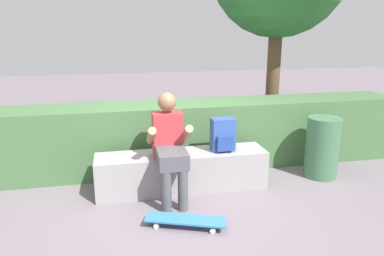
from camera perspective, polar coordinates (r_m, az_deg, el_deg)
name	(u,v)px	position (r m, az deg, el deg)	size (l,w,h in m)	color
ground_plane	(187,199)	(4.25, -0.81, -11.20)	(24.00, 24.00, 0.00)	slate
bench_main	(182,171)	(4.41, -1.57, -6.80)	(2.05, 0.46, 0.47)	gray
person_skater	(170,144)	(4.03, -3.57, -2.52)	(0.49, 0.62, 1.22)	#B73338
skateboard_near_person	(186,220)	(3.69, -1.03, -14.35)	(0.82, 0.47, 0.09)	teal
backpack_on_bench	(223,135)	(4.37, 4.92, -1.12)	(0.28, 0.23, 0.40)	#2D4C99
hedge_row	(204,134)	(5.10, 1.84, -0.97)	(5.72, 0.68, 0.92)	#41673C
trash_bin	(322,147)	(5.02, 19.91, -2.90)	(0.43, 0.43, 0.80)	#3D6B47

